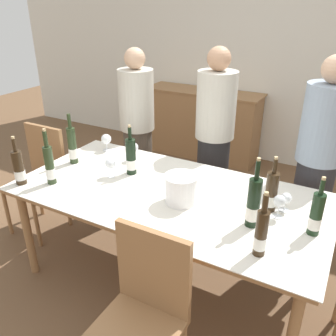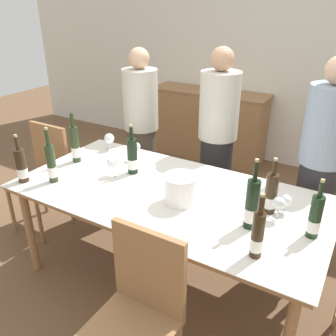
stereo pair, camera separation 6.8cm
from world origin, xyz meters
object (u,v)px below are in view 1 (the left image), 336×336
(chair_left_end, at_px, (40,173))
(sideboard_cabinet, at_px, (202,124))
(wine_glass_0, at_px, (110,164))
(wine_bottle_2, at_px, (19,168))
(wine_bottle_6, at_px, (271,193))
(wine_glass_1, at_px, (106,140))
(wine_bottle_1, at_px, (50,165))
(person_guest_right, at_px, (316,168))
(wine_glass_3, at_px, (134,148))
(ice_bucket, at_px, (181,188))
(wine_glass_2, at_px, (286,199))
(wine_glass_4, at_px, (280,202))
(person_host, at_px, (138,131))
(wine_bottle_4, at_px, (261,234))
(person_guest_left, at_px, (214,144))
(chair_near_front, at_px, (143,308))
(wine_bottle_0, at_px, (72,146))
(dining_table, at_px, (168,200))
(wine_bottle_5, at_px, (253,204))
(wine_bottle_7, at_px, (316,215))
(wine_bottle_3, at_px, (131,157))

(chair_left_end, bearing_deg, sideboard_cabinet, 75.33)
(wine_glass_0, bearing_deg, wine_bottle_2, -141.58)
(wine_bottle_6, xyz_separation_m, wine_glass_1, (-1.47, 0.28, -0.02))
(wine_bottle_1, xyz_separation_m, person_guest_right, (1.62, 1.05, -0.09))
(sideboard_cabinet, distance_m, wine_glass_3, 2.06)
(ice_bucket, relative_size, wine_bottle_2, 0.61)
(wine_glass_2, distance_m, wine_glass_3, 1.25)
(wine_bottle_1, xyz_separation_m, wine_glass_4, (1.51, 0.33, -0.03))
(ice_bucket, distance_m, person_host, 1.35)
(wine_bottle_4, relative_size, person_guest_left, 0.22)
(ice_bucket, xyz_separation_m, wine_glass_3, (-0.63, 0.40, 0.01))
(wine_bottle_2, xyz_separation_m, chair_near_front, (1.24, -0.36, -0.34))
(wine_bottle_0, xyz_separation_m, wine_bottle_4, (1.61, -0.40, -0.01))
(ice_bucket, bearing_deg, chair_left_end, 173.83)
(person_guest_right, bearing_deg, wine_glass_3, -161.98)
(dining_table, relative_size, person_guest_left, 1.30)
(wine_bottle_1, relative_size, wine_glass_3, 2.72)
(wine_glass_0, bearing_deg, wine_glass_3, 92.84)
(wine_bottle_2, distance_m, wine_bottle_5, 1.60)
(wine_bottle_0, relative_size, wine_glass_2, 3.23)
(wine_glass_2, bearing_deg, wine_bottle_1, -164.43)
(wine_bottle_7, bearing_deg, chair_left_end, 177.29)
(wine_bottle_2, bearing_deg, wine_glass_4, 14.62)
(wine_bottle_3, bearing_deg, wine_bottle_5, -12.87)
(dining_table, relative_size, wine_bottle_1, 5.21)
(wine_bottle_4, xyz_separation_m, chair_near_front, (-0.45, -0.41, -0.35))
(wine_bottle_7, xyz_separation_m, person_guest_right, (-0.10, 0.78, -0.07))
(sideboard_cabinet, relative_size, wine_bottle_5, 3.57)
(wine_glass_3, bearing_deg, chair_left_end, -164.37)
(chair_near_front, xyz_separation_m, person_host, (-1.10, 1.63, 0.24))
(sideboard_cabinet, relative_size, person_guest_left, 0.94)
(dining_table, bearing_deg, person_host, 133.21)
(wine_glass_2, distance_m, person_guest_left, 1.05)
(wine_bottle_5, bearing_deg, wine_bottle_7, 14.87)
(wine_bottle_1, height_order, person_host, person_host)
(sideboard_cabinet, distance_m, wine_bottle_1, 2.65)
(wine_bottle_2, height_order, chair_near_front, wine_bottle_2)
(dining_table, bearing_deg, ice_bucket, -28.27)
(wine_glass_3, bearing_deg, wine_bottle_6, -10.90)
(wine_glass_1, bearing_deg, person_guest_right, 12.91)
(wine_glass_2, relative_size, chair_left_end, 0.13)
(wine_glass_2, bearing_deg, wine_bottle_3, -178.86)
(wine_bottle_3, relative_size, wine_glass_0, 2.58)
(person_guest_left, bearing_deg, chair_left_end, -149.96)
(wine_bottle_4, xyz_separation_m, wine_glass_3, (-1.21, 0.67, -0.02))
(wine_bottle_0, distance_m, wine_bottle_1, 0.36)
(wine_glass_0, distance_m, chair_left_end, 0.94)
(wine_bottle_7, height_order, chair_near_front, wine_bottle_7)
(wine_glass_3, height_order, wine_glass_4, same)
(wine_glass_2, relative_size, wine_glass_3, 0.83)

